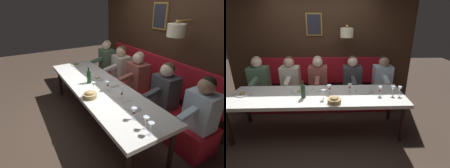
# 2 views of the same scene
# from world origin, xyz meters

# --- Properties ---
(ground_plane) EXTENTS (12.00, 12.00, 0.00)m
(ground_plane) POSITION_xyz_m (0.00, 0.00, 0.00)
(ground_plane) COLOR #423328
(dining_table) EXTENTS (0.90, 3.07, 0.74)m
(dining_table) POSITION_xyz_m (0.00, 0.00, 0.68)
(dining_table) COLOR silver
(dining_table) RESTS_ON ground_plane
(banquette_bench) EXTENTS (0.52, 3.27, 0.45)m
(banquette_bench) POSITION_xyz_m (0.89, 0.00, 0.23)
(banquette_bench) COLOR red
(banquette_bench) RESTS_ON ground_plane
(back_wall_panel) EXTENTS (0.59, 4.47, 2.90)m
(back_wall_panel) POSITION_xyz_m (1.46, -0.01, 1.36)
(back_wall_panel) COLOR #382316
(back_wall_panel) RESTS_ON ground_plane
(diner_nearest) EXTENTS (0.60, 0.40, 0.79)m
(diner_nearest) POSITION_xyz_m (0.88, -1.40, 0.82)
(diner_nearest) COLOR silver
(diner_nearest) RESTS_ON banquette_bench
(diner_near) EXTENTS (0.60, 0.40, 0.79)m
(diner_near) POSITION_xyz_m (0.88, -0.72, 0.82)
(diner_near) COLOR #3D3D42
(diner_near) RESTS_ON banquette_bench
(diner_middle) EXTENTS (0.60, 0.40, 0.79)m
(diner_middle) POSITION_xyz_m (0.88, 0.04, 0.82)
(diner_middle) COLOR #934C42
(diner_middle) RESTS_ON banquette_bench
(diner_far) EXTENTS (0.60, 0.40, 0.79)m
(diner_far) POSITION_xyz_m (0.88, 0.65, 0.82)
(diner_far) COLOR beige
(diner_far) RESTS_ON banquette_bench
(diner_farthest) EXTENTS (0.60, 0.40, 0.79)m
(diner_farthest) POSITION_xyz_m (0.88, 1.34, 0.82)
(diner_farthest) COLOR #567A5B
(diner_farthest) RESTS_ON banquette_bench
(place_setting_0) EXTENTS (0.24, 0.31, 0.01)m
(place_setting_0) POSITION_xyz_m (0.10, -0.85, 0.75)
(place_setting_0) COLOR silver
(place_setting_0) RESTS_ON dining_table
(place_setting_1) EXTENTS (0.24, 0.32, 0.05)m
(place_setting_1) POSITION_xyz_m (0.12, 0.32, 0.75)
(place_setting_1) COLOR silver
(place_setting_1) RESTS_ON dining_table
(place_setting_2) EXTENTS (0.24, 0.33, 0.01)m
(place_setting_2) POSITION_xyz_m (0.25, -0.04, 0.75)
(place_setting_2) COLOR white
(place_setting_2) RESTS_ON dining_table
(place_setting_3) EXTENTS (0.24, 0.33, 0.05)m
(place_setting_3) POSITION_xyz_m (0.05, 1.31, 0.75)
(place_setting_3) COLOR silver
(place_setting_3) RESTS_ON dining_table
(wine_glass_0) EXTENTS (0.07, 0.07, 0.16)m
(wine_glass_0) POSITION_xyz_m (0.10, -0.58, 0.86)
(wine_glass_0) COLOR silver
(wine_glass_0) RESTS_ON dining_table
(wine_glass_1) EXTENTS (0.07, 0.07, 0.16)m
(wine_glass_1) POSITION_xyz_m (-0.06, -1.43, 0.86)
(wine_glass_1) COLOR silver
(wine_glass_1) RESTS_ON dining_table
(wine_glass_2) EXTENTS (0.07, 0.07, 0.16)m
(wine_glass_2) POSITION_xyz_m (-0.16, -0.12, 0.86)
(wine_glass_2) COLOR silver
(wine_glass_2) RESTS_ON dining_table
(wine_glass_3) EXTENTS (0.07, 0.07, 0.16)m
(wine_glass_3) POSITION_xyz_m (0.06, -0.21, 0.86)
(wine_glass_3) COLOR silver
(wine_glass_3) RESTS_ON dining_table
(wine_glass_4) EXTENTS (0.07, 0.07, 0.16)m
(wine_glass_4) POSITION_xyz_m (-0.05, -1.09, 0.86)
(wine_glass_4) COLOR silver
(wine_glass_4) RESTS_ON dining_table
(wine_glass_5) EXTENTS (0.07, 0.07, 0.16)m
(wine_glass_5) POSITION_xyz_m (-0.04, -1.32, 0.86)
(wine_glass_5) COLOR silver
(wine_glass_5) RESTS_ON dining_table
(wine_bottle) EXTENTS (0.08, 0.08, 0.30)m
(wine_bottle) POSITION_xyz_m (-0.09, 0.22, 0.86)
(wine_bottle) COLOR #19381E
(wine_bottle) RESTS_ON dining_table
(bread_bowl) EXTENTS (0.22, 0.22, 0.12)m
(bread_bowl) POSITION_xyz_m (-0.31, -0.30, 0.79)
(bread_bowl) COLOR tan
(bread_bowl) RESTS_ON dining_table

